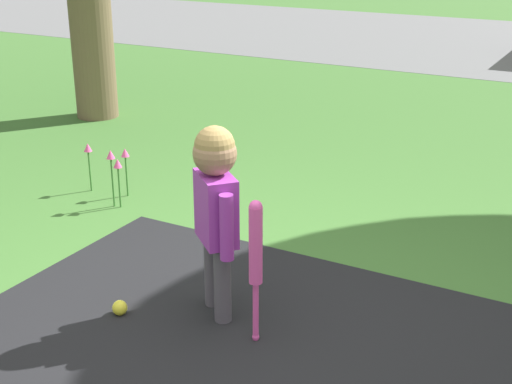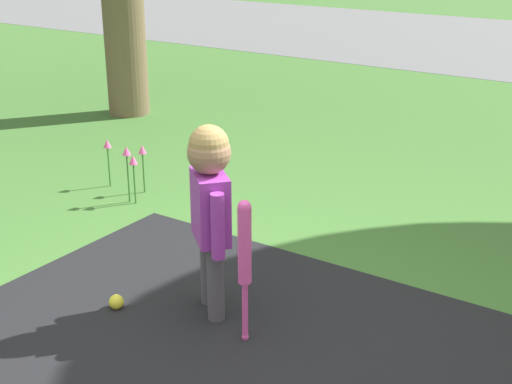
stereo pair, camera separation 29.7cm
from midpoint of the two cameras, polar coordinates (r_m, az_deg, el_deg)
name	(u,v)px [view 2 (the right image)]	position (r m, az deg, el deg)	size (l,w,h in m)	color
ground_plane	(226,340)	(3.50, 0.07, -11.78)	(60.00, 60.00, 0.00)	#3D6B2D
child	(210,194)	(3.45, -1.25, -0.24)	(0.32, 0.29, 0.99)	#4C4751
baseball_bat	(245,252)	(3.27, 1.69, -4.83)	(0.06, 0.06, 0.72)	#E54CA5
sports_ball	(116,302)	(3.78, -8.89, -8.73)	(0.08, 0.08, 0.08)	yellow
flower_bed	(127,155)	(5.18, -8.65, 2.92)	(0.46, 0.27, 0.42)	#38702D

